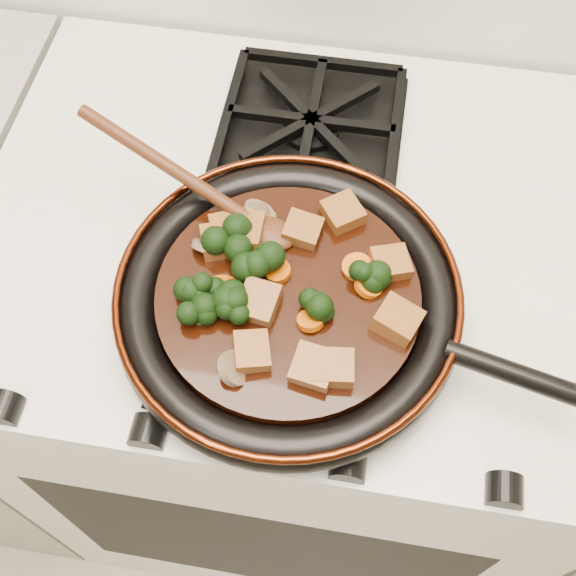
# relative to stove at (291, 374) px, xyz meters

# --- Properties ---
(stove) EXTENTS (0.76, 0.60, 0.90)m
(stove) POSITION_rel_stove_xyz_m (0.00, 0.00, 0.00)
(stove) COLOR silver
(stove) RESTS_ON ground
(burner_grate_front) EXTENTS (0.23, 0.23, 0.03)m
(burner_grate_front) POSITION_rel_stove_xyz_m (0.00, -0.14, 0.46)
(burner_grate_front) COLOR black
(burner_grate_front) RESTS_ON stove
(burner_grate_back) EXTENTS (0.23, 0.23, 0.03)m
(burner_grate_back) POSITION_rel_stove_xyz_m (0.00, 0.14, 0.46)
(burner_grate_back) COLOR black
(burner_grate_back) RESTS_ON stove
(skillet) EXTENTS (0.48, 0.36, 0.05)m
(skillet) POSITION_rel_stove_xyz_m (0.02, -0.13, 0.49)
(skillet) COLOR black
(skillet) RESTS_ON burner_grate_front
(braising_sauce) EXTENTS (0.27, 0.27, 0.02)m
(braising_sauce) POSITION_rel_stove_xyz_m (0.02, -0.13, 0.50)
(braising_sauce) COLOR black
(braising_sauce) RESTS_ON skillet
(tofu_cube_0) EXTENTS (0.04, 0.05, 0.03)m
(tofu_cube_0) POSITION_rel_stove_xyz_m (-0.01, -0.15, 0.52)
(tofu_cube_0) COLOR brown
(tofu_cube_0) RESTS_ON braising_sauce
(tofu_cube_1) EXTENTS (0.05, 0.05, 0.03)m
(tofu_cube_1) POSITION_rel_stove_xyz_m (-0.04, -0.07, 0.52)
(tofu_cube_1) COLOR brown
(tofu_cube_1) RESTS_ON braising_sauce
(tofu_cube_2) EXTENTS (0.05, 0.05, 0.03)m
(tofu_cube_2) POSITION_rel_stove_xyz_m (0.05, -0.21, 0.52)
(tofu_cube_2) COLOR brown
(tofu_cube_2) RESTS_ON braising_sauce
(tofu_cube_3) EXTENTS (0.06, 0.05, 0.03)m
(tofu_cube_3) POSITION_rel_stove_xyz_m (0.13, -0.15, 0.52)
(tofu_cube_3) COLOR brown
(tofu_cube_3) RESTS_ON braising_sauce
(tofu_cube_4) EXTENTS (0.05, 0.05, 0.03)m
(tofu_cube_4) POSITION_rel_stove_xyz_m (-0.01, -0.20, 0.52)
(tofu_cube_4) COLOR brown
(tofu_cube_4) RESTS_ON braising_sauce
(tofu_cube_5) EXTENTS (0.05, 0.05, 0.02)m
(tofu_cube_5) POSITION_rel_stove_xyz_m (0.06, -0.03, 0.52)
(tofu_cube_5) COLOR brown
(tofu_cube_5) RESTS_ON braising_sauce
(tofu_cube_6) EXTENTS (0.04, 0.04, 0.02)m
(tofu_cube_6) POSITION_rel_stove_xyz_m (0.07, -0.21, 0.52)
(tofu_cube_6) COLOR brown
(tofu_cube_6) RESTS_ON braising_sauce
(tofu_cube_7) EXTENTS (0.05, 0.05, 0.02)m
(tofu_cube_7) POSITION_rel_stove_xyz_m (-0.06, -0.07, 0.52)
(tofu_cube_7) COLOR brown
(tofu_cube_7) RESTS_ON braising_sauce
(tofu_cube_8) EXTENTS (0.05, 0.05, 0.03)m
(tofu_cube_8) POSITION_rel_stove_xyz_m (0.11, -0.08, 0.52)
(tofu_cube_8) COLOR brown
(tofu_cube_8) RESTS_ON braising_sauce
(tofu_cube_9) EXTENTS (0.05, 0.05, 0.02)m
(tofu_cube_9) POSITION_rel_stove_xyz_m (-0.07, -0.08, 0.52)
(tofu_cube_9) COLOR brown
(tofu_cube_9) RESTS_ON braising_sauce
(tofu_cube_10) EXTENTS (0.04, 0.04, 0.03)m
(tofu_cube_10) POSITION_rel_stove_xyz_m (0.02, -0.06, 0.52)
(tofu_cube_10) COLOR brown
(tofu_cube_10) RESTS_ON braising_sauce
(broccoli_floret_0) EXTENTS (0.08, 0.08, 0.06)m
(broccoli_floret_0) POSITION_rel_stove_xyz_m (-0.03, -0.16, 0.52)
(broccoli_floret_0) COLOR black
(broccoli_floret_0) RESTS_ON braising_sauce
(broccoli_floret_1) EXTENTS (0.09, 0.09, 0.07)m
(broccoli_floret_1) POSITION_rel_stove_xyz_m (0.10, -0.10, 0.52)
(broccoli_floret_1) COLOR black
(broccoli_floret_1) RESTS_ON braising_sauce
(broccoli_floret_2) EXTENTS (0.07, 0.08, 0.06)m
(broccoli_floret_2) POSITION_rel_stove_xyz_m (0.05, -0.15, 0.52)
(broccoli_floret_2) COLOR black
(broccoli_floret_2) RESTS_ON braising_sauce
(broccoli_floret_3) EXTENTS (0.08, 0.07, 0.06)m
(broccoli_floret_3) POSITION_rel_stove_xyz_m (-0.07, -0.16, 0.52)
(broccoli_floret_3) COLOR black
(broccoli_floret_3) RESTS_ON braising_sauce
(broccoli_floret_4) EXTENTS (0.08, 0.07, 0.06)m
(broccoli_floret_4) POSITION_rel_stove_xyz_m (-0.05, -0.08, 0.52)
(broccoli_floret_4) COLOR black
(broccoli_floret_4) RESTS_ON braising_sauce
(broccoli_floret_5) EXTENTS (0.07, 0.07, 0.07)m
(broccoli_floret_5) POSITION_rel_stove_xyz_m (-0.02, -0.11, 0.52)
(broccoli_floret_5) COLOR black
(broccoli_floret_5) RESTS_ON braising_sauce
(broccoli_floret_6) EXTENTS (0.07, 0.08, 0.06)m
(broccoli_floret_6) POSITION_rel_stove_xyz_m (-0.06, -0.18, 0.52)
(broccoli_floret_6) COLOR black
(broccoli_floret_6) RESTS_ON braising_sauce
(carrot_coin_0) EXTENTS (0.03, 0.03, 0.01)m
(carrot_coin_0) POSITION_rel_stove_xyz_m (0.00, -0.11, 0.51)
(carrot_coin_0) COLOR #C35105
(carrot_coin_0) RESTS_ON braising_sauce
(carrot_coin_1) EXTENTS (0.03, 0.03, 0.01)m
(carrot_coin_1) POSITION_rel_stove_xyz_m (0.08, -0.09, 0.51)
(carrot_coin_1) COLOR #C35105
(carrot_coin_1) RESTS_ON braising_sauce
(carrot_coin_2) EXTENTS (0.03, 0.03, 0.02)m
(carrot_coin_2) POSITION_rel_stove_xyz_m (-0.05, -0.14, 0.51)
(carrot_coin_2) COLOR #C35105
(carrot_coin_2) RESTS_ON braising_sauce
(carrot_coin_3) EXTENTS (0.03, 0.03, 0.02)m
(carrot_coin_3) POSITION_rel_stove_xyz_m (0.04, -0.16, 0.51)
(carrot_coin_3) COLOR #C35105
(carrot_coin_3) RESTS_ON braising_sauce
(carrot_coin_4) EXTENTS (0.03, 0.03, 0.02)m
(carrot_coin_4) POSITION_rel_stove_xyz_m (0.10, -0.11, 0.51)
(carrot_coin_4) COLOR #C35105
(carrot_coin_4) RESTS_ON braising_sauce
(mushroom_slice_0) EXTENTS (0.03, 0.03, 0.03)m
(mushroom_slice_0) POSITION_rel_stove_xyz_m (-0.03, -0.04, 0.52)
(mushroom_slice_0) COLOR brown
(mushroom_slice_0) RESTS_ON braising_sauce
(mushroom_slice_1) EXTENTS (0.04, 0.03, 0.03)m
(mushroom_slice_1) POSITION_rel_stove_xyz_m (-0.08, -0.09, 0.52)
(mushroom_slice_1) COLOR brown
(mushroom_slice_1) RESTS_ON braising_sauce
(mushroom_slice_2) EXTENTS (0.05, 0.05, 0.03)m
(mushroom_slice_2) POSITION_rel_stove_xyz_m (-0.03, -0.04, 0.52)
(mushroom_slice_2) COLOR brown
(mushroom_slice_2) RESTS_ON braising_sauce
(mushroom_slice_3) EXTENTS (0.03, 0.04, 0.03)m
(mushroom_slice_3) POSITION_rel_stove_xyz_m (-0.02, -0.22, 0.52)
(mushroom_slice_3) COLOR brown
(mushroom_slice_3) RESTS_ON braising_sauce
(wooden_spoon) EXTENTS (0.15, 0.08, 0.24)m
(wooden_spoon) POSITION_rel_stove_xyz_m (-0.08, -0.04, 0.53)
(wooden_spoon) COLOR #43200E
(wooden_spoon) RESTS_ON braising_sauce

